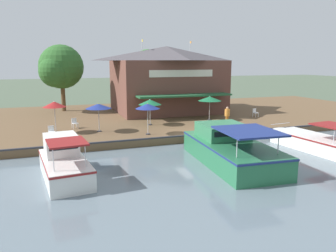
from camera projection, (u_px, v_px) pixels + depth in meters
name	position (u px, v px, depth m)	size (l,w,h in m)	color
ground_plane	(196.00, 143.00, 25.17)	(220.00, 220.00, 0.00)	#4C5B47
quay_deck	(154.00, 117.00, 35.28)	(22.00, 56.00, 0.60)	brown
quay_edge_fender	(196.00, 135.00, 25.14)	(0.20, 50.40, 0.10)	#2D2D33
waterfront_restaurant	(167.00, 79.00, 37.08)	(11.06, 11.91, 7.98)	brown
patio_umbrella_mid_patio_right	(210.00, 99.00, 31.46)	(2.23, 2.23, 2.34)	#B7B7B7
patio_umbrella_far_corner	(148.00, 106.00, 25.08)	(1.87, 1.87, 2.46)	#B7B7B7
patio_umbrella_mid_patio_left	(54.00, 104.00, 25.59)	(1.80, 1.80, 2.55)	#B7B7B7
patio_umbrella_near_quay_edge	(150.00, 102.00, 28.97)	(2.03, 2.03, 2.33)	#B7B7B7
patio_umbrella_back_row	(98.00, 106.00, 26.15)	(2.04, 2.04, 2.32)	#B7B7B7
cafe_chair_beside_entrance	(51.00, 131.00, 24.52)	(0.49, 0.49, 0.85)	white
cafe_chair_mid_patio	(255.00, 112.00, 33.67)	(0.51, 0.51, 0.85)	white
cafe_chair_facing_river	(75.00, 123.00, 27.84)	(0.55, 0.55, 0.85)	white
person_near_entrance	(227.00, 114.00, 29.31)	(0.46, 0.46, 1.62)	orange
motorboat_far_downstream	(63.00, 161.00, 17.72)	(6.37, 2.70, 2.30)	white
motorboat_distant_upstream	(306.00, 140.00, 23.58)	(7.39, 3.05, 2.02)	white
motorboat_outer_channel	(225.00, 146.00, 20.65)	(9.52, 4.00, 2.43)	#287047
mooring_post	(197.00, 128.00, 25.34)	(0.22, 0.22, 1.01)	#473323
tree_downstream_bank	(147.00, 66.00, 39.51)	(3.98, 3.79, 7.09)	brown
tree_upstream_bank	(60.00, 68.00, 36.61)	(5.18, 4.94, 7.50)	brown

